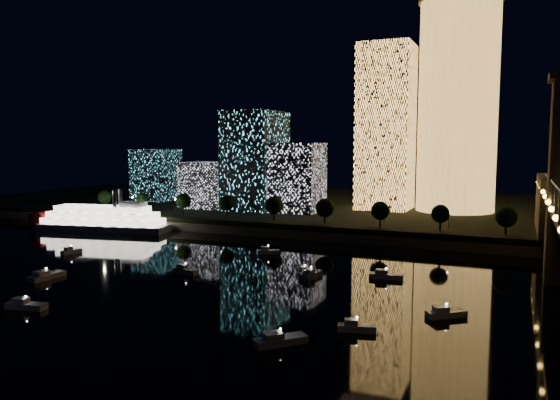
% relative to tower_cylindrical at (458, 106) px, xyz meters
% --- Properties ---
extents(ground, '(520.00, 520.00, 0.00)m').
position_rel_tower_cylindrical_xyz_m(ground, '(-28.50, -145.22, -49.24)').
color(ground, black).
rests_on(ground, ground).
extents(far_bank, '(420.00, 160.00, 5.00)m').
position_rel_tower_cylindrical_xyz_m(far_bank, '(-28.50, 14.78, -46.74)').
color(far_bank, black).
rests_on(far_bank, ground).
extents(seawall, '(420.00, 6.00, 3.00)m').
position_rel_tower_cylindrical_xyz_m(seawall, '(-28.50, -63.22, -47.74)').
color(seawall, '#6B5E4C').
rests_on(seawall, ground).
extents(tower_cylindrical, '(34.00, 34.00, 88.23)m').
position_rel_tower_cylindrical_xyz_m(tower_cylindrical, '(0.00, 0.00, 0.00)').
color(tower_cylindrical, '#FFB251').
rests_on(tower_cylindrical, far_bank).
extents(tower_rectangular, '(22.26, 22.26, 70.82)m').
position_rel_tower_cylindrical_xyz_m(tower_rectangular, '(-29.09, -4.16, -8.83)').
color(tower_rectangular, '#FFB251').
rests_on(tower_rectangular, far_bank).
extents(midrise_blocks, '(102.08, 37.79, 42.37)m').
position_rel_tower_cylindrical_xyz_m(midrise_blocks, '(-90.31, -25.65, -27.65)').
color(midrise_blocks, white).
rests_on(midrise_blocks, far_bank).
extents(riverboat, '(56.42, 21.63, 16.67)m').
position_rel_tower_cylindrical_xyz_m(riverboat, '(-123.66, -78.51, -44.96)').
color(riverboat, silver).
rests_on(riverboat, ground).
extents(motorboats, '(117.79, 86.26, 2.78)m').
position_rel_tower_cylindrical_xyz_m(motorboats, '(-37.94, -134.66, -48.43)').
color(motorboats, silver).
rests_on(motorboats, ground).
extents(esplanade_trees, '(166.32, 6.74, 8.87)m').
position_rel_tower_cylindrical_xyz_m(esplanade_trees, '(-51.61, -57.22, -38.77)').
color(esplanade_trees, black).
rests_on(esplanade_trees, far_bank).
extents(street_lamps, '(132.70, 0.70, 5.65)m').
position_rel_tower_cylindrical_xyz_m(street_lamps, '(-62.50, -51.22, -40.22)').
color(street_lamps, black).
rests_on(street_lamps, far_bank).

